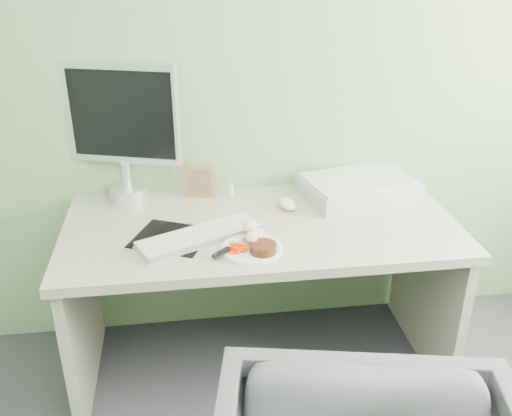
{
  "coord_description": "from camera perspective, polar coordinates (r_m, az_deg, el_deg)",
  "views": [
    {
      "loc": [
        -0.3,
        -0.41,
        1.8
      ],
      "look_at": [
        -0.04,
        1.5,
        0.86
      ],
      "focal_mm": 40.0,
      "sensor_mm": 36.0,
      "label": 1
    }
  ],
  "objects": [
    {
      "name": "wall_back",
      "position": [
        2.47,
        -0.7,
        15.4
      ],
      "size": [
        3.5,
        0.0,
        3.5
      ],
      "primitive_type": "plane",
      "rotation": [
        1.57,
        0.0,
        0.0
      ],
      "color": "gray",
      "rests_on": "floor"
    },
    {
      "name": "desk",
      "position": [
        2.41,
        0.51,
        -5.42
      ],
      "size": [
        1.6,
        0.75,
        0.73
      ],
      "color": "#B4AB97",
      "rests_on": "floor"
    },
    {
      "name": "plate",
      "position": [
        2.13,
        -0.44,
        -4.11
      ],
      "size": [
        0.23,
        0.23,
        0.01
      ],
      "primitive_type": "cylinder",
      "color": "white",
      "rests_on": "desk"
    },
    {
      "name": "steak",
      "position": [
        2.09,
        0.7,
        -4.01
      ],
      "size": [
        0.11,
        0.11,
        0.03
      ],
      "primitive_type": "cylinder",
      "rotation": [
        0.0,
        0.0,
        0.06
      ],
      "color": "black",
      "rests_on": "plate"
    },
    {
      "name": "potato_pile",
      "position": [
        2.16,
        -0.05,
        -2.6
      ],
      "size": [
        0.12,
        0.1,
        0.06
      ],
      "primitive_type": "ellipsoid",
      "rotation": [
        0.0,
        0.0,
        -0.24
      ],
      "color": "tan",
      "rests_on": "plate"
    },
    {
      "name": "carrot_heap",
      "position": [
        2.1,
        -1.81,
        -3.82
      ],
      "size": [
        0.06,
        0.05,
        0.04
      ],
      "primitive_type": "cube",
      "rotation": [
        0.0,
        0.0,
        0.0
      ],
      "color": "#FF3A05",
      "rests_on": "plate"
    },
    {
      "name": "steak_knife",
      "position": [
        2.09,
        -2.91,
        -4.16
      ],
      "size": [
        0.16,
        0.15,
        0.01
      ],
      "rotation": [
        0.0,
        0.0,
        0.74
      ],
      "color": "silver",
      "rests_on": "plate"
    },
    {
      "name": "mousepad",
      "position": [
        2.24,
        -8.46,
        -2.94
      ],
      "size": [
        0.35,
        0.33,
        0.0
      ],
      "primitive_type": "cube",
      "rotation": [
        0.0,
        0.0,
        -0.42
      ],
      "color": "black",
      "rests_on": "desk"
    },
    {
      "name": "keyboard",
      "position": [
        2.21,
        -5.63,
        -2.78
      ],
      "size": [
        0.5,
        0.33,
        0.02
      ],
      "primitive_type": "cube",
      "rotation": [
        0.0,
        0.0,
        0.43
      ],
      "color": "white",
      "rests_on": "desk"
    },
    {
      "name": "computer_mouse",
      "position": [
        2.45,
        3.13,
        0.41
      ],
      "size": [
        0.08,
        0.12,
        0.04
      ],
      "primitive_type": "ellipsoid",
      "rotation": [
        0.0,
        0.0,
        0.21
      ],
      "color": "white",
      "rests_on": "desk"
    },
    {
      "name": "photo_frame",
      "position": [
        2.53,
        -5.68,
        2.7
      ],
      "size": [
        0.12,
        0.04,
        0.16
      ],
      "primitive_type": "cube",
      "rotation": [
        0.0,
        0.0,
        -0.23
      ],
      "color": "#9C7248",
      "rests_on": "desk"
    },
    {
      "name": "eyedrop_bottle",
      "position": [
        2.56,
        -2.5,
        1.87
      ],
      "size": [
        0.02,
        0.02,
        0.07
      ],
      "color": "white",
      "rests_on": "desk"
    },
    {
      "name": "scanner",
      "position": [
        2.6,
        10.15,
        2.01
      ],
      "size": [
        0.54,
        0.42,
        0.07
      ],
      "primitive_type": "cube",
      "rotation": [
        0.0,
        0.0,
        0.22
      ],
      "color": "#A5A8AB",
      "rests_on": "desk"
    },
    {
      "name": "monitor",
      "position": [
        2.48,
        -13.34,
        8.04
      ],
      "size": [
        0.49,
        0.2,
        0.6
      ],
      "rotation": [
        0.0,
        0.0,
        -0.3
      ],
      "color": "silver",
      "rests_on": "desk"
    }
  ]
}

